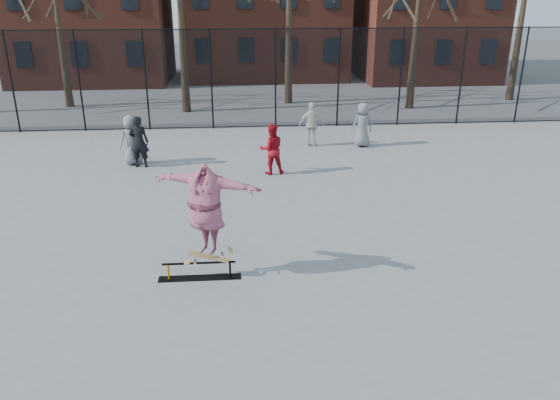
{
  "coord_description": "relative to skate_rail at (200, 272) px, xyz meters",
  "views": [
    {
      "loc": [
        -0.43,
        -9.38,
        5.54
      ],
      "look_at": [
        0.45,
        1.5,
        1.24
      ],
      "focal_mm": 35.0,
      "sensor_mm": 36.0,
      "label": 1
    }
  ],
  "objects": [
    {
      "name": "skater",
      "position": [
        0.2,
        -0.0,
        1.25
      ],
      "size": [
        2.31,
        1.51,
        1.84
      ],
      "primitive_type": "imported",
      "rotation": [
        0.0,
        0.0,
        -0.44
      ],
      "color": "#68327D",
      "rests_on": "skateboard"
    },
    {
      "name": "fence",
      "position": [
        1.25,
        12.55,
        1.91
      ],
      "size": [
        34.03,
        0.07,
        4.0
      ],
      "color": "black",
      "rests_on": "ground"
    },
    {
      "name": "bystander_black",
      "position": [
        -2.32,
        7.54,
        0.7
      ],
      "size": [
        0.65,
        0.46,
        1.69
      ],
      "primitive_type": "imported",
      "rotation": [
        0.0,
        0.0,
        3.05
      ],
      "color": "black",
      "rests_on": "ground"
    },
    {
      "name": "bystander_extra",
      "position": [
        5.42,
        9.37,
        0.66
      ],
      "size": [
        0.86,
        0.63,
        1.62
      ],
      "primitive_type": "imported",
      "rotation": [
        0.0,
        0.0,
        3.3
      ],
      "color": "slate",
      "rests_on": "ground"
    },
    {
      "name": "bystander_grey",
      "position": [
        -2.62,
        7.86,
        0.68
      ],
      "size": [
        0.96,
        0.86,
        1.64
      ],
      "primitive_type": "imported",
      "rotation": [
        0.0,
        0.0,
        3.68
      ],
      "color": "slate",
      "rests_on": "ground"
    },
    {
      "name": "skate_rail",
      "position": [
        0.0,
        0.0,
        0.0
      ],
      "size": [
        1.67,
        0.26,
        0.37
      ],
      "color": "black",
      "rests_on": "ground"
    },
    {
      "name": "bystander_white",
      "position": [
        3.58,
        9.58,
        0.67
      ],
      "size": [
        0.97,
        0.44,
        1.62
      ],
      "primitive_type": "imported",
      "rotation": [
        0.0,
        0.0,
        3.09
      ],
      "color": "beige",
      "rests_on": "ground"
    },
    {
      "name": "skateboard",
      "position": [
        0.2,
        -0.0,
        0.28
      ],
      "size": [
        0.88,
        0.21,
        0.1
      ],
      "primitive_type": null,
      "color": "#A67742",
      "rests_on": "skate_rail"
    },
    {
      "name": "ground",
      "position": [
        1.27,
        -0.45,
        -0.14
      ],
      "size": [
        100.0,
        100.0,
        0.0
      ],
      "primitive_type": "plane",
      "color": "slate"
    },
    {
      "name": "bystander_red",
      "position": [
        1.9,
        6.52,
        0.65
      ],
      "size": [
        0.84,
        0.7,
        1.59
      ],
      "primitive_type": "imported",
      "rotation": [
        0.0,
        0.0,
        3.27
      ],
      "color": "maroon",
      "rests_on": "ground"
    }
  ]
}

